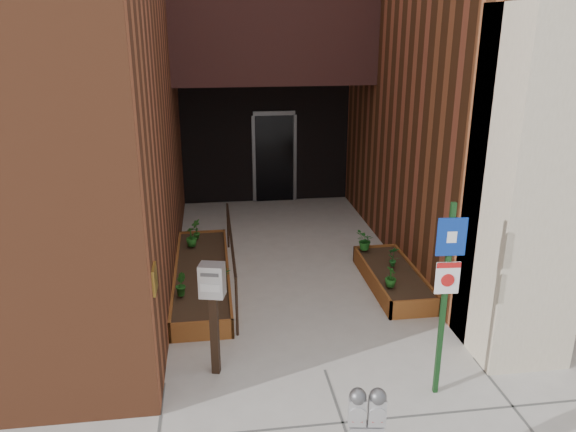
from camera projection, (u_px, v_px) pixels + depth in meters
name	position (u px, v px, depth m)	size (l,w,h in m)	color
ground	(325.00, 370.00, 7.12)	(80.00, 80.00, 0.00)	#9E9991
planter_left	(202.00, 277.00, 9.40)	(0.90, 3.60, 0.30)	brown
planter_right	(393.00, 279.00, 9.34)	(0.80, 2.20, 0.30)	brown
handrail	(231.00, 243.00, 9.22)	(0.04, 3.34, 0.90)	black
parking_meter	(366.00, 421.00, 4.63)	(0.32, 0.17, 1.38)	#AFAEB1
sign_post	(446.00, 281.00, 6.21)	(0.32, 0.09, 2.38)	#143917
payment_dropbox	(213.00, 296.00, 6.74)	(0.34, 0.28, 1.48)	black
shrub_left_a	(220.00, 276.00, 8.64)	(0.31, 0.31, 0.35)	#1B6021
shrub_left_b	(180.00, 284.00, 8.38)	(0.19, 0.19, 0.34)	#1A4F16
shrub_left_c	(191.00, 236.00, 10.22)	(0.21, 0.21, 0.37)	#1D601B
shrub_left_d	(196.00, 229.00, 10.57)	(0.20, 0.20, 0.38)	#1F5618
shrub_right_a	(391.00, 277.00, 8.65)	(0.18, 0.18, 0.32)	#1A5217
shrub_right_b	(393.00, 256.00, 9.37)	(0.19, 0.19, 0.36)	#1A5E20
shrub_right_c	(365.00, 241.00, 10.04)	(0.32, 0.32, 0.36)	#1C621E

